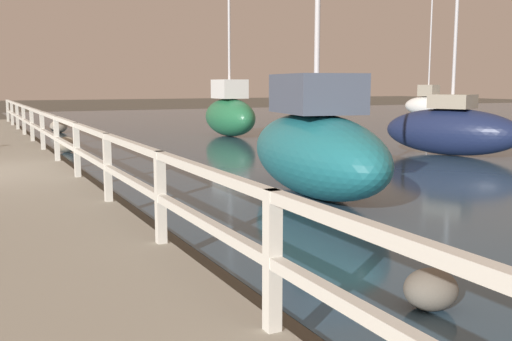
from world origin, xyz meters
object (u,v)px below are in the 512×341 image
Objects in this scene: sailboat_green at (230,113)px; sailboat_navy at (451,129)px; sailboat_teal at (316,147)px; sailboat_white at (428,104)px.

sailboat_green reaches higher than sailboat_navy.
sailboat_white reaches higher than sailboat_teal.
sailboat_green is at bearing 83.27° from sailboat_teal.
sailboat_white is at bearing 53.90° from sailboat_teal.
sailboat_white is (15.93, 7.52, -0.12)m from sailboat_green.
sailboat_green is 17.62m from sailboat_white.
sailboat_navy is at bearing -70.47° from sailboat_green.
sailboat_white is (19.23, 18.65, -0.11)m from sailboat_teal.
sailboat_green is 11.61m from sailboat_teal.
sailboat_navy is 1.07× the size of sailboat_white.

